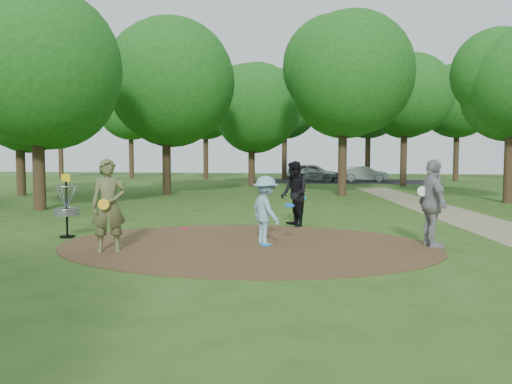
# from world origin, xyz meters

# --- Properties ---
(ground) EXTENTS (100.00, 100.00, 0.00)m
(ground) POSITION_xyz_m (0.00, 0.00, 0.00)
(ground) COLOR #2D5119
(ground) RESTS_ON ground
(dirt_clearing) EXTENTS (8.40, 8.40, 0.02)m
(dirt_clearing) POSITION_xyz_m (0.00, 0.00, 0.01)
(dirt_clearing) COLOR #47301C
(dirt_clearing) RESTS_ON ground
(parking_lot) EXTENTS (14.00, 8.00, 0.01)m
(parking_lot) POSITION_xyz_m (2.00, 30.00, 0.00)
(parking_lot) COLOR black
(parking_lot) RESTS_ON ground
(player_observer_with_disc) EXTENTS (0.83, 0.72, 1.91)m
(player_observer_with_disc) POSITION_xyz_m (-2.62, -1.27, 0.96)
(player_observer_with_disc) COLOR brown
(player_observer_with_disc) RESTS_ON ground
(player_throwing_with_disc) EXTENTS (1.21, 1.13, 1.53)m
(player_throwing_with_disc) POSITION_xyz_m (0.41, 0.13, 0.77)
(player_throwing_with_disc) COLOR #84B2C5
(player_throwing_with_disc) RESTS_ON ground
(player_walking_with_disc) EXTENTS (1.02, 1.11, 1.84)m
(player_walking_with_disc) POSITION_xyz_m (0.74, 3.15, 0.92)
(player_walking_with_disc) COLOR black
(player_walking_with_disc) RESTS_ON ground
(player_waiting_with_disc) EXTENTS (0.75, 1.20, 1.90)m
(player_waiting_with_disc) POSITION_xyz_m (3.99, 0.44, 0.95)
(player_waiting_with_disc) COLOR gray
(player_waiting_with_disc) RESTS_ON ground
(disc_ground_blue) EXTENTS (0.22, 0.22, 0.02)m
(disc_ground_blue) POSITION_xyz_m (0.44, -0.07, 0.03)
(disc_ground_blue) COLOR #0B77C0
(disc_ground_blue) RESTS_ON dirt_clearing
(disc_ground_red) EXTENTS (0.22, 0.22, 0.02)m
(disc_ground_red) POSITION_xyz_m (-2.10, 1.99, 0.03)
(disc_ground_red) COLOR red
(disc_ground_red) RESTS_ON dirt_clearing
(car_left) EXTENTS (4.39, 2.21, 1.43)m
(car_left) POSITION_xyz_m (-0.36, 29.74, 0.72)
(car_left) COLOR #989C9F
(car_left) RESTS_ON ground
(car_right) EXTENTS (3.93, 1.83, 1.25)m
(car_right) POSITION_xyz_m (3.63, 29.81, 0.62)
(car_right) COLOR #ABAFB3
(car_right) RESTS_ON ground
(disc_golf_basket) EXTENTS (0.63, 0.63, 1.54)m
(disc_golf_basket) POSITION_xyz_m (-4.50, 0.30, 0.87)
(disc_golf_basket) COLOR black
(disc_golf_basket) RESTS_ON ground
(tree_ring) EXTENTS (36.87, 45.57, 8.95)m
(tree_ring) POSITION_xyz_m (-0.02, 9.00, 5.18)
(tree_ring) COLOR #332316
(tree_ring) RESTS_ON ground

